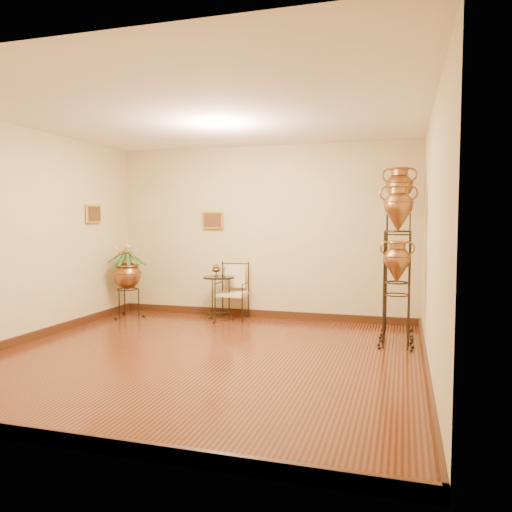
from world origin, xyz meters
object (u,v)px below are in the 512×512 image
(amphora_tall, at_px, (398,249))
(armchair, at_px, (232,292))
(amphora_mid, at_px, (397,263))
(side_table, at_px, (219,298))
(planter_urn, at_px, (127,272))

(amphora_tall, height_order, armchair, amphora_tall)
(amphora_mid, xyz_separation_m, side_table, (-2.73, 0.75, -0.68))
(planter_urn, distance_m, armchair, 1.79)
(planter_urn, height_order, side_table, planter_urn)
(planter_urn, bearing_deg, side_table, 4.91)
(amphora_tall, xyz_separation_m, side_table, (-2.73, 0.15, -0.83))
(planter_urn, bearing_deg, amphora_mid, -8.20)
(planter_urn, bearing_deg, amphora_tall, -0.14)
(amphora_tall, xyz_separation_m, amphora_mid, (0.00, -0.61, -0.16))
(amphora_mid, height_order, planter_urn, amphora_mid)
(amphora_tall, relative_size, armchair, 2.58)
(planter_urn, height_order, armchair, planter_urn)
(amphora_tall, bearing_deg, side_table, 176.96)
(amphora_mid, xyz_separation_m, armchair, (-2.55, 0.88, -0.59))
(armchair, height_order, side_table, armchair)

